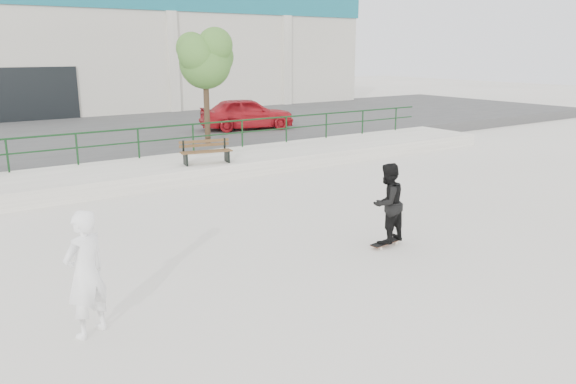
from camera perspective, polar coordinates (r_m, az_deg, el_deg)
ground at (r=9.99m, az=1.62°, el=-9.64°), size 120.00×120.00×0.00m
ledge at (r=18.11m, az=-16.36°, el=1.57°), size 30.00×3.00×0.50m
parking_strip at (r=26.21m, az=-22.30°, el=4.86°), size 60.00×14.00×0.50m
railing at (r=19.16m, az=-17.81°, el=5.16°), size 28.00×0.06×1.03m
bench_right at (r=18.20m, az=-8.34°, el=4.06°), size 1.70×0.78×0.76m
tree at (r=22.09m, az=-8.37°, el=13.41°), size 2.46×2.19×4.37m
red_car at (r=25.95m, az=-4.20°, el=7.97°), size 4.54×2.71×1.45m
skateboard at (r=12.13m, az=9.88°, el=-5.08°), size 0.80×0.30×0.09m
standing_skater at (r=11.87m, az=10.06°, el=-1.12°), size 0.91×0.76×1.70m
seated_skater at (r=8.58m, az=-19.87°, el=-7.83°), size 0.82×0.70×1.89m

